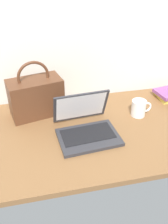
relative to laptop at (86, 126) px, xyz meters
The scene contains 4 objects.
desk 0.07m from the laptop, 119.01° to the left, with size 1.60×0.76×0.03m.
laptop is the anchor object (origin of this frame).
coffee_mug 0.36m from the laptop, 16.86° to the left, with size 0.12×0.08×0.10m.
handbag 0.35m from the laptop, 133.75° to the left, with size 0.33×0.22×0.33m.
Camera 1 is at (-0.21, -1.02, 0.83)m, focal length 38.67 mm.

